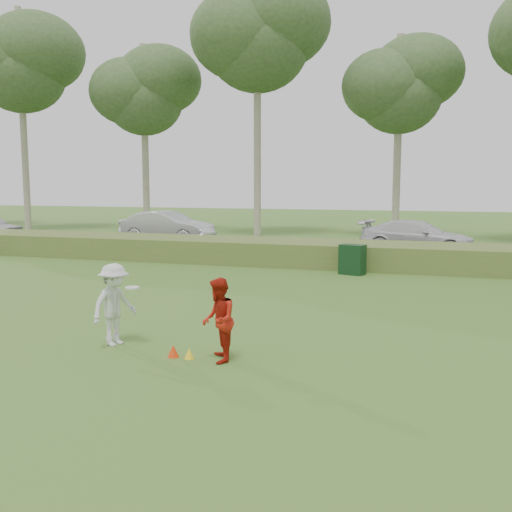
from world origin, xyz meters
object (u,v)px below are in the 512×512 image
(utility_cabinet, at_px, (352,260))
(car_mid, at_px, (167,227))
(car_right, at_px, (417,237))
(cone_orange, at_px, (173,351))
(player_red, at_px, (218,320))
(cone_yellow, at_px, (189,353))
(player_white, at_px, (114,305))

(utility_cabinet, distance_m, car_mid, 13.11)
(car_mid, bearing_deg, car_right, -88.76)
(cone_orange, bearing_deg, player_red, 1.02)
(cone_yellow, distance_m, car_mid, 20.32)
(cone_yellow, xyz_separation_m, car_right, (3.31, 17.25, 0.69))
(player_red, bearing_deg, cone_yellow, -111.22)
(cone_yellow, height_order, car_right, car_right)
(car_mid, bearing_deg, cone_yellow, -147.82)
(player_red, height_order, cone_orange, player_red)
(cone_orange, distance_m, cone_yellow, 0.32)
(player_white, bearing_deg, cone_orange, -88.15)
(car_right, bearing_deg, cone_orange, 177.97)
(utility_cabinet, height_order, car_right, car_right)
(utility_cabinet, distance_m, car_right, 6.95)
(player_white, xyz_separation_m, cone_orange, (1.43, -0.38, -0.69))
(car_right, bearing_deg, utility_cabinet, 173.80)
(player_red, bearing_deg, player_white, -121.93)
(cone_orange, relative_size, cone_yellow, 1.18)
(car_mid, distance_m, car_right, 12.74)
(car_right, bearing_deg, player_red, -179.21)
(player_white, bearing_deg, player_red, -82.19)
(player_white, relative_size, player_red, 1.07)
(cone_orange, relative_size, utility_cabinet, 0.22)
(cone_orange, distance_m, utility_cabinet, 10.72)
(player_white, height_order, car_mid, car_mid)
(cone_orange, distance_m, car_mid, 20.17)
(player_white, height_order, car_right, player_white)
(cone_orange, relative_size, car_right, 0.05)
(player_white, height_order, player_red, player_white)
(cone_yellow, bearing_deg, car_right, 79.13)
(cone_orange, bearing_deg, cone_yellow, -0.16)
(player_red, xyz_separation_m, car_mid, (-9.97, 17.97, 0.14))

